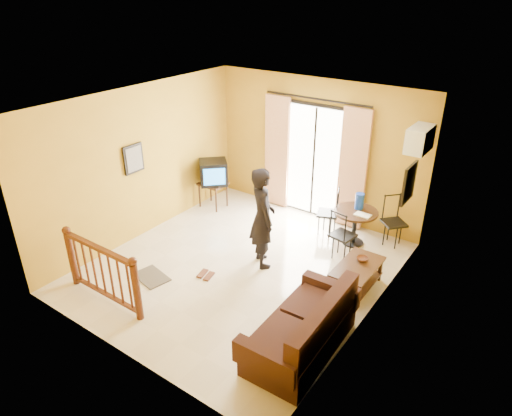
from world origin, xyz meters
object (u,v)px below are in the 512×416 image
Objects in this scene: coffee_table at (357,273)px; standing_person at (262,218)px; television at (213,172)px; dining_table at (355,218)px; sofa at (305,331)px.

standing_person is (-1.63, -0.24, 0.59)m from coffee_table.
television is 2.42m from standing_person.
television is 3.12m from dining_table.
coffee_table is 0.56× the size of standing_person.
standing_person reaches higher than television.
sofa is (0.63, -2.94, -0.20)m from dining_table.
television is 4.59m from sofa.
coffee_table is 1.65m from sofa.
coffee_table is at bearing -63.99° from dining_table.
coffee_table is (3.72, -0.98, -0.51)m from television.
television reaches higher than coffee_table.
standing_person is (2.08, -1.22, 0.08)m from television.
dining_table is (3.09, 0.30, -0.27)m from television.
sofa is at bearing -79.90° from television.
dining_table is 3.01m from sofa.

